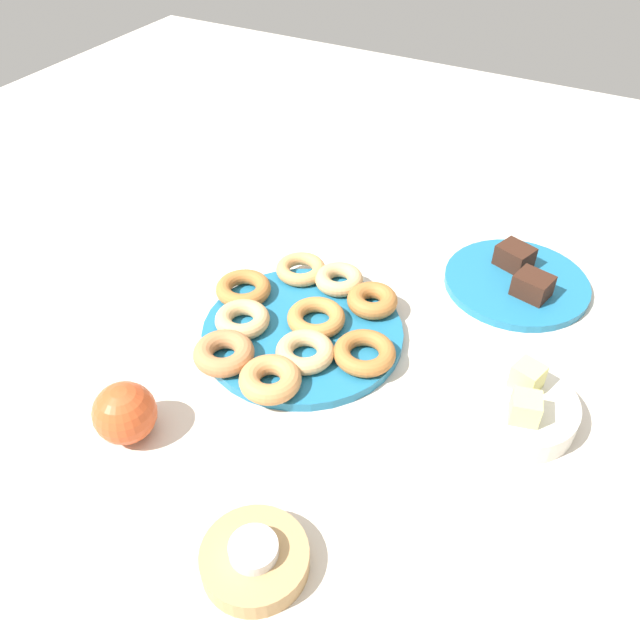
% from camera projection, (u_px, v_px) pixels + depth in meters
% --- Properties ---
extents(ground_plane, '(2.40, 2.40, 0.00)m').
position_uv_depth(ground_plane, '(303.00, 336.00, 0.99)').
color(ground_plane, beige).
extents(donut_plate, '(0.31, 0.31, 0.01)m').
position_uv_depth(donut_plate, '(303.00, 332.00, 0.99)').
color(donut_plate, '#1E6B93').
rests_on(donut_plate, ground_plane).
extents(donut_0, '(0.11, 0.11, 0.02)m').
position_uv_depth(donut_0, '(365.00, 353.00, 0.92)').
color(donut_0, '#AD6B33').
rests_on(donut_0, donut_plate).
extents(donut_1, '(0.12, 0.12, 0.03)m').
position_uv_depth(donut_1, '(242.00, 319.00, 0.98)').
color(donut_1, tan).
rests_on(donut_1, donut_plate).
extents(donut_2, '(0.10, 0.10, 0.02)m').
position_uv_depth(donut_2, '(316.00, 318.00, 0.98)').
color(donut_2, '#BC7A3D').
rests_on(donut_2, donut_plate).
extents(donut_3, '(0.11, 0.11, 0.02)m').
position_uv_depth(donut_3, '(243.00, 289.00, 1.03)').
color(donut_3, '#AD6B33').
rests_on(donut_3, donut_plate).
extents(donut_4, '(0.10, 0.10, 0.03)m').
position_uv_depth(donut_4, '(372.00, 300.00, 1.01)').
color(donut_4, '#AD6B33').
rests_on(donut_4, donut_plate).
extents(donut_5, '(0.11, 0.11, 0.03)m').
position_uv_depth(donut_5, '(305.00, 352.00, 0.92)').
color(donut_5, tan).
rests_on(donut_5, donut_plate).
extents(donut_6, '(0.10, 0.10, 0.03)m').
position_uv_depth(donut_6, '(339.00, 279.00, 1.05)').
color(donut_6, tan).
rests_on(donut_6, donut_plate).
extents(donut_7, '(0.12, 0.12, 0.03)m').
position_uv_depth(donut_7, '(270.00, 379.00, 0.88)').
color(donut_7, '#C6844C').
rests_on(donut_7, donut_plate).
extents(donut_8, '(0.10, 0.10, 0.02)m').
position_uv_depth(donut_8, '(301.00, 269.00, 1.08)').
color(donut_8, tan).
rests_on(donut_8, donut_plate).
extents(donut_9, '(0.10, 0.10, 0.03)m').
position_uv_depth(donut_9, '(224.00, 353.00, 0.92)').
color(donut_9, '#B27547').
rests_on(donut_9, donut_plate).
extents(cake_plate, '(0.24, 0.24, 0.01)m').
position_uv_depth(cake_plate, '(516.00, 283.00, 1.08)').
color(cake_plate, '#1E6B93').
rests_on(cake_plate, ground_plane).
extents(brownie_near, '(0.06, 0.07, 0.04)m').
position_uv_depth(brownie_near, '(515.00, 256.00, 1.09)').
color(brownie_near, '#381E14').
rests_on(brownie_near, cake_plate).
extents(brownie_far, '(0.06, 0.06, 0.04)m').
position_uv_depth(brownie_far, '(533.00, 286.00, 1.03)').
color(brownie_far, '#381E14').
rests_on(brownie_far, cake_plate).
extents(candle_holder, '(0.12, 0.12, 0.03)m').
position_uv_depth(candle_holder, '(255.00, 559.00, 0.70)').
color(candle_holder, tan).
rests_on(candle_holder, ground_plane).
extents(tealight, '(0.05, 0.05, 0.01)m').
position_uv_depth(tealight, '(254.00, 549.00, 0.69)').
color(tealight, silver).
rests_on(tealight, candle_holder).
extents(fruit_bowl, '(0.16, 0.16, 0.04)m').
position_uv_depth(fruit_bowl, '(516.00, 408.00, 0.86)').
color(fruit_bowl, silver).
rests_on(fruit_bowl, ground_plane).
extents(melon_chunk_left, '(0.04, 0.04, 0.04)m').
position_uv_depth(melon_chunk_left, '(527.00, 376.00, 0.85)').
color(melon_chunk_left, '#DBD67A').
rests_on(melon_chunk_left, fruit_bowl).
extents(melon_chunk_right, '(0.04, 0.04, 0.04)m').
position_uv_depth(melon_chunk_right, '(525.00, 408.00, 0.81)').
color(melon_chunk_right, '#DBD67A').
rests_on(melon_chunk_right, fruit_bowl).
extents(apple, '(0.08, 0.08, 0.08)m').
position_uv_depth(apple, '(125.00, 413.00, 0.82)').
color(apple, '#CC4C23').
rests_on(apple, ground_plane).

